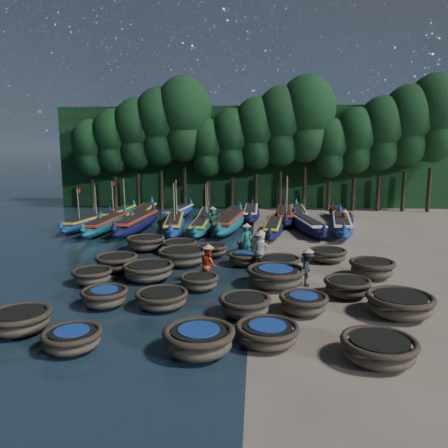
# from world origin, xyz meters

# --- Properties ---
(ground) EXTENTS (120.00, 120.00, 0.00)m
(ground) POSITION_xyz_m (0.00, 0.00, 0.00)
(ground) COLOR gray
(ground) RESTS_ON ground
(foliage_wall) EXTENTS (40.00, 3.00, 10.00)m
(foliage_wall) POSITION_xyz_m (0.00, 23.50, 5.00)
(foliage_wall) COLOR black
(foliage_wall) RESTS_ON ground
(coracle_0) EXTENTS (2.01, 2.01, 0.74)m
(coracle_0) POSITION_xyz_m (-7.31, -9.26, 0.42)
(coracle_0) COLOR brown
(coracle_0) RESTS_ON ground
(coracle_1) EXTENTS (2.02, 2.02, 0.63)m
(coracle_1) POSITION_xyz_m (-5.11, -10.35, 0.37)
(coracle_1) COLOR brown
(coracle_1) RESTS_ON ground
(coracle_2) EXTENTS (2.24, 2.24, 0.79)m
(coracle_2) POSITION_xyz_m (-1.38, -10.33, 0.46)
(coracle_2) COLOR brown
(coracle_2) RESTS_ON ground
(coracle_3) EXTENTS (1.94, 1.94, 0.65)m
(coracle_3) POSITION_xyz_m (0.58, -9.55, 0.38)
(coracle_3) COLOR brown
(coracle_3) RESTS_ON ground
(coracle_4) EXTENTS (2.46, 2.46, 0.71)m
(coracle_4) POSITION_xyz_m (3.62, -10.40, 0.40)
(coracle_4) COLOR brown
(coracle_4) RESTS_ON ground
(coracle_5) EXTENTS (1.90, 1.90, 0.69)m
(coracle_5) POSITION_xyz_m (-5.41, -6.76, 0.40)
(coracle_5) COLOR brown
(coracle_5) RESTS_ON ground
(coracle_6) EXTENTS (2.37, 2.37, 0.65)m
(coracle_6) POSITION_xyz_m (-3.26, -6.73, 0.37)
(coracle_6) COLOR brown
(coracle_6) RESTS_ON ground
(coracle_7) EXTENTS (1.95, 1.95, 0.73)m
(coracle_7) POSITION_xyz_m (-0.16, -7.32, 0.42)
(coracle_7) COLOR brown
(coracle_7) RESTS_ON ground
(coracle_8) EXTENTS (1.98, 1.98, 0.70)m
(coracle_8) POSITION_xyz_m (1.93, -6.90, 0.41)
(coracle_8) COLOR brown
(coracle_8) RESTS_ON ground
(coracle_9) EXTENTS (2.36, 2.36, 0.82)m
(coracle_9) POSITION_xyz_m (5.26, -6.93, 0.47)
(coracle_9) COLOR brown
(coracle_9) RESTS_ON ground
(coracle_10) EXTENTS (2.05, 2.05, 0.68)m
(coracle_10) POSITION_xyz_m (-6.89, -4.13, 0.39)
(coracle_10) COLOR brown
(coracle_10) RESTS_ON ground
(coracle_11) EXTENTS (2.30, 2.30, 0.77)m
(coracle_11) POSITION_xyz_m (-4.60, -3.37, 0.44)
(coracle_11) COLOR brown
(coracle_11) RESTS_ON ground
(coracle_12) EXTENTS (1.72, 1.72, 0.63)m
(coracle_12) POSITION_xyz_m (-2.15, -4.52, 0.36)
(coracle_12) COLOR brown
(coracle_12) RESTS_ON ground
(coracle_13) EXTENTS (2.51, 2.51, 0.84)m
(coracle_13) POSITION_xyz_m (1.05, -3.89, 0.49)
(coracle_13) COLOR brown
(coracle_13) RESTS_ON ground
(coracle_14) EXTENTS (2.13, 2.13, 0.73)m
(coracle_14) POSITION_xyz_m (3.85, -4.94, 0.42)
(coracle_14) COLOR brown
(coracle_14) RESTS_ON ground
(coracle_15) EXTENTS (2.16, 2.16, 0.82)m
(coracle_15) POSITION_xyz_m (-6.46, -2.10, 0.47)
(coracle_15) COLOR brown
(coracle_15) RESTS_ON ground
(coracle_16) EXTENTS (2.81, 2.81, 0.83)m
(coracle_16) POSITION_xyz_m (-3.52, -0.66, 0.48)
(coracle_16) COLOR brown
(coracle_16) RESTS_ON ground
(coracle_17) EXTENTS (1.89, 1.89, 0.66)m
(coracle_17) POSITION_xyz_m (-0.39, -0.54, 0.38)
(coracle_17) COLOR brown
(coracle_17) RESTS_ON ground
(coracle_18) EXTENTS (2.29, 2.29, 0.71)m
(coracle_18) POSITION_xyz_m (1.32, -1.49, 0.41)
(coracle_18) COLOR brown
(coracle_18) RESTS_ON ground
(coracle_19) EXTENTS (2.07, 2.07, 0.83)m
(coracle_19) POSITION_xyz_m (5.49, -2.25, 0.47)
(coracle_19) COLOR brown
(coracle_19) RESTS_ON ground
(coracle_20) EXTENTS (2.70, 2.70, 0.81)m
(coracle_20) POSITION_xyz_m (-6.20, 2.35, 0.47)
(coracle_20) COLOR brown
(coracle_20) RESTS_ON ground
(coracle_21) EXTENTS (2.35, 2.35, 0.75)m
(coracle_21) POSITION_xyz_m (-4.09, 1.69, 0.43)
(coracle_21) COLOR brown
(coracle_21) RESTS_ON ground
(coracle_22) EXTENTS (1.87, 1.87, 0.68)m
(coracle_22) POSITION_xyz_m (-2.22, 1.13, 0.39)
(coracle_22) COLOR brown
(coracle_22) RESTS_ON ground
(coracle_23) EXTENTS (1.78, 1.78, 0.69)m
(coracle_23) POSITION_xyz_m (-0.01, 2.09, 0.40)
(coracle_23) COLOR brown
(coracle_23) RESTS_ON ground
(coracle_24) EXTENTS (2.05, 2.05, 0.66)m
(coracle_24) POSITION_xyz_m (3.92, 0.60, 0.38)
(coracle_24) COLOR brown
(coracle_24) RESTS_ON ground
(long_boat_0) EXTENTS (2.30, 7.29, 3.13)m
(long_boat_0) POSITION_xyz_m (-12.15, 8.85, 0.50)
(long_boat_0) COLOR navy
(long_boat_0) RESTS_ON ground
(long_boat_1) EXTENTS (1.78, 8.12, 1.43)m
(long_boat_1) POSITION_xyz_m (-10.41, 7.82, 0.54)
(long_boat_1) COLOR #105D5E
(long_boat_1) RESTS_ON ground
(long_boat_2) EXTENTS (2.05, 8.99, 1.58)m
(long_boat_2) POSITION_xyz_m (-8.34, 8.19, 0.60)
(long_boat_2) COLOR #0E0F34
(long_boat_2) RESTS_ON ground
(long_boat_3) EXTENTS (2.56, 8.44, 3.61)m
(long_boat_3) POSITION_xyz_m (-5.59, 8.07, 0.57)
(long_boat_3) COLOR navy
(long_boat_3) RESTS_ON ground
(long_boat_4) EXTENTS (1.41, 7.73, 1.36)m
(long_boat_4) POSITION_xyz_m (-3.67, 8.05, 0.52)
(long_boat_4) COLOR #105D5E
(long_boat_4) RESTS_ON ground
(long_boat_5) EXTENTS (2.64, 8.95, 1.59)m
(long_boat_5) POSITION_xyz_m (-1.67, 9.02, 0.60)
(long_boat_5) COLOR #105D5E
(long_boat_5) RESTS_ON ground
(long_boat_6) EXTENTS (2.05, 7.41, 1.31)m
(long_boat_6) POSITION_xyz_m (1.37, 7.61, 0.50)
(long_boat_6) COLOR #0E0F34
(long_boat_6) RESTS_ON ground
(long_boat_7) EXTENTS (2.65, 7.98, 1.42)m
(long_boat_7) POSITION_xyz_m (3.77, 8.72, 0.54)
(long_boat_7) COLOR #0E0F34
(long_boat_7) RESTS_ON ground
(long_boat_8) EXTENTS (2.85, 8.85, 1.57)m
(long_boat_8) POSITION_xyz_m (6.15, 8.73, 0.60)
(long_boat_8) COLOR navy
(long_boat_8) RESTS_ON ground
(long_boat_9) EXTENTS (1.77, 7.82, 3.32)m
(long_boat_9) POSITION_xyz_m (-11.12, 12.84, 0.53)
(long_boat_9) COLOR #105D5E
(long_boat_9) RESTS_ON ground
(long_boat_10) EXTENTS (2.22, 9.10, 1.60)m
(long_boat_10) POSITION_xyz_m (-9.05, 12.67, 0.61)
(long_boat_10) COLOR navy
(long_boat_10) RESTS_ON ground
(long_boat_11) EXTENTS (2.25, 7.43, 1.32)m
(long_boat_11) POSITION_xyz_m (-6.38, 14.36, 0.50)
(long_boat_11) COLOR navy
(long_boat_11) RESTS_ON ground
(long_boat_12) EXTENTS (1.70, 7.39, 3.14)m
(long_boat_12) POSITION_xyz_m (-3.87, 12.61, 0.50)
(long_boat_12) COLOR #0E0F34
(long_boat_12) RESTS_ON ground
(long_boat_13) EXTENTS (2.17, 7.60, 1.35)m
(long_boat_13) POSITION_xyz_m (-1.88, 13.12, 0.51)
(long_boat_13) COLOR #0E0F34
(long_boat_13) RESTS_ON ground
(long_boat_14) EXTENTS (1.51, 8.22, 1.45)m
(long_boat_14) POSITION_xyz_m (-0.27, 14.10, 0.55)
(long_boat_14) COLOR #0E0F34
(long_boat_14) RESTS_ON ground
(long_boat_15) EXTENTS (1.93, 8.59, 3.65)m
(long_boat_15) POSITION_xyz_m (2.47, 12.82, 0.58)
(long_boat_15) COLOR #0E0F34
(long_boat_15) RESTS_ON ground
(long_boat_16) EXTENTS (1.57, 7.91, 1.39)m
(long_boat_16) POSITION_xyz_m (3.70, 14.34, 0.53)
(long_boat_16) COLOR #105D5E
(long_boat_16) RESTS_ON ground
(long_boat_17) EXTENTS (1.48, 7.64, 1.34)m
(long_boat_17) POSITION_xyz_m (7.06, 14.06, 0.51)
(long_boat_17) COLOR #0E0F34
(long_boat_17) RESTS_ON ground
(fisherman_0) EXTENTS (0.61, 0.85, 1.83)m
(fisherman_0) POSITION_xyz_m (0.44, 0.17, 0.88)
(fisherman_0) COLOR silver
(fisherman_0) RESTS_ON ground
(fisherman_1) EXTENTS (0.75, 0.61, 1.97)m
(fisherman_1) POSITION_xyz_m (-0.32, 1.27, 0.98)
(fisherman_1) COLOR #176361
(fisherman_1) RESTS_ON ground
(fisherman_2) EXTENTS (0.94, 1.02, 1.88)m
(fisherman_2) POSITION_xyz_m (-1.86, -3.65, 0.89)
(fisherman_2) COLOR #AE3817
(fisherman_2) RESTS_ON ground
(fisherman_3) EXTENTS (0.76, 1.11, 1.78)m
(fisherman_3) POSITION_xyz_m (2.42, -3.65, 0.83)
(fisherman_3) COLOR black
(fisherman_3) RESTS_ON ground
(fisherman_4) EXTENTS (1.12, 0.63, 2.01)m
(fisherman_4) POSITION_xyz_m (0.39, -1.23, 0.96)
(fisherman_4) COLOR silver
(fisherman_4) RESTS_ON ground
(fisherman_5) EXTENTS (1.68, 1.07, 1.93)m
(fisherman_5) POSITION_xyz_m (-2.86, 8.30, 0.90)
(fisherman_5) COLOR #176361
(fisherman_5) RESTS_ON ground
(fisherman_6) EXTENTS (0.92, 0.85, 1.78)m
(fisherman_6) POSITION_xyz_m (6.30, 8.53, 0.85)
(fisherman_6) COLOR #AE3817
(fisherman_6) RESTS_ON ground
(tree_0) EXTENTS (3.68, 3.68, 8.68)m
(tree_0) POSITION_xyz_m (-16.00, 20.00, 5.97)
(tree_0) COLOR black
(tree_0) RESTS_ON ground
(tree_1) EXTENTS (4.09, 4.09, 9.65)m
(tree_1) POSITION_xyz_m (-13.70, 20.00, 6.65)
(tree_1) COLOR black
(tree_1) RESTS_ON ground
(tree_2) EXTENTS (4.51, 4.51, 10.63)m
(tree_2) POSITION_xyz_m (-11.40, 20.00, 7.32)
(tree_2) COLOR black
(tree_2) RESTS_ON ground
(tree_3) EXTENTS (4.92, 4.92, 11.60)m
(tree_3) POSITION_xyz_m (-9.10, 20.00, 8.00)
(tree_3) COLOR black
(tree_3) RESTS_ON ground
(tree_4) EXTENTS (5.34, 5.34, 12.58)m
(tree_4) POSITION_xyz_m (-6.80, 20.00, 8.67)
(tree_4) COLOR black
(tree_4) RESTS_ON ground
(tree_5) EXTENTS (3.68, 3.68, 8.68)m
(tree_5) POSITION_xyz_m (-4.50, 20.00, 5.97)
(tree_5) COLOR black
(tree_5) RESTS_ON ground
(tree_6) EXTENTS (4.09, 4.09, 9.65)m
(tree_6) POSITION_xyz_m (-2.20, 20.00, 6.65)
(tree_6) COLOR black
(tree_6) RESTS_ON ground
(tree_7) EXTENTS (4.51, 4.51, 10.63)m
(tree_7) POSITION_xyz_m (0.10, 20.00, 7.32)
(tree_7) COLOR black
(tree_7) RESTS_ON ground
(tree_8) EXTENTS (4.92, 4.92, 11.60)m
(tree_8) POSITION_xyz_m (2.40, 20.00, 8.00)
(tree_8) COLOR black
(tree_8) RESTS_ON ground
(tree_9) EXTENTS (5.34, 5.34, 12.58)m
(tree_9) POSITION_xyz_m (4.70, 20.00, 8.67)
(tree_9) COLOR black
(tree_9) RESTS_ON ground
(tree_10) EXTENTS (3.68, 3.68, 8.68)m
(tree_10) POSITION_xyz_m (7.00, 20.00, 5.97)
(tree_10) COLOR black
(tree_10) RESTS_ON ground
(tree_11) EXTENTS (4.09, 4.09, 9.65)m
(tree_11) POSITION_xyz_m (9.30, 20.00, 6.65)
(tree_11) COLOR black
(tree_11) RESTS_ON ground
(tree_12) EXTENTS (4.51, 4.51, 10.63)m
(tree_12) POSITION_xyz_m (11.60, 20.00, 7.32)
(tree_12) COLOR black
(tree_12) RESTS_ON ground
(tree_13) EXTENTS (4.92, 4.92, 11.60)m
(tree_13) POSITION_xyz_m (13.90, 20.00, 8.00)
(tree_13) COLOR black
(tree_13) RESTS_ON ground
(tree_14) EXTENTS (5.34, 5.34, 12.58)m
(tree_14) POSITION_xyz_m (16.20, 20.00, 8.67)
(tree_14) COLOR black
(tree_14) RESTS_ON ground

